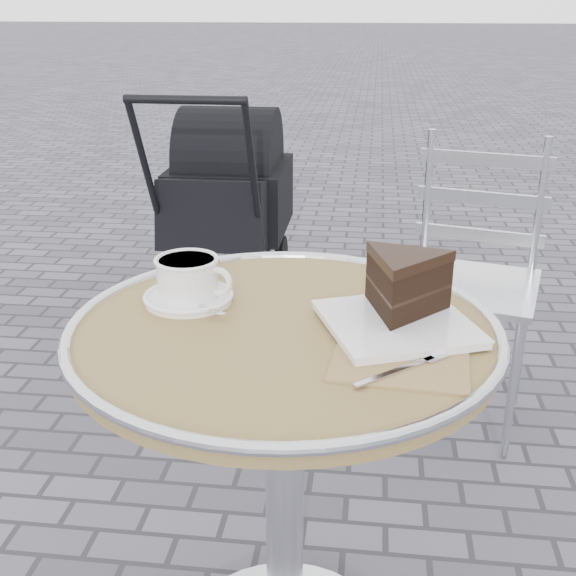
# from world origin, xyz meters

# --- Properties ---
(cafe_table) EXTENTS (0.72, 0.72, 0.74)m
(cafe_table) POSITION_xyz_m (0.00, 0.00, 0.57)
(cafe_table) COLOR silver
(cafe_table) RESTS_ON ground
(cappuccino_set) EXTENTS (0.16, 0.16, 0.08)m
(cappuccino_set) POSITION_xyz_m (-0.18, 0.08, 0.77)
(cappuccino_set) COLOR white
(cappuccino_set) RESTS_ON cafe_table
(cake_plate_set) EXTENTS (0.29, 0.37, 0.12)m
(cake_plate_set) POSITION_xyz_m (0.19, 0.03, 0.79)
(cake_plate_set) COLOR #977753
(cake_plate_set) RESTS_ON cafe_table
(bistro_chair) EXTENTS (0.47, 0.47, 0.87)m
(bistro_chair) POSITION_xyz_m (0.45, 1.03, 0.54)
(bistro_chair) COLOR silver
(bistro_chair) RESTS_ON ground
(baby_stroller) EXTENTS (0.44, 0.92, 0.96)m
(baby_stroller) POSITION_xyz_m (-0.45, 1.71, 0.43)
(baby_stroller) COLOR black
(baby_stroller) RESTS_ON ground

